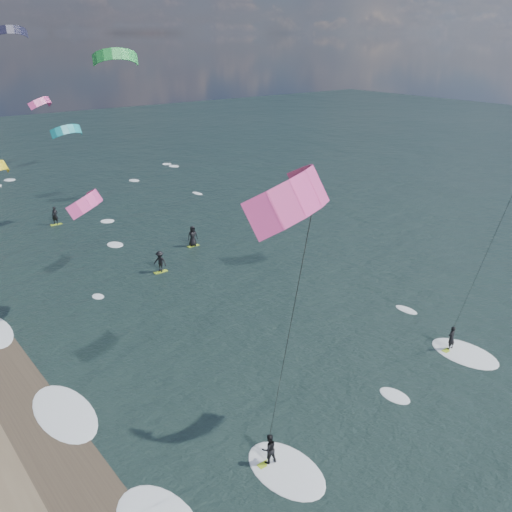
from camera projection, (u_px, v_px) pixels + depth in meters
ground at (453, 494)px, 23.32m from camera, size 260.00×260.00×0.00m
wet_sand_strip at (77, 483)px, 23.91m from camera, size 3.00×240.00×0.00m
kitesurfer_near_b at (299, 323)px, 17.33m from camera, size 6.82×8.73×15.17m
far_kitesurfers at (149, 242)px, 48.75m from camera, size 8.62×17.97×1.86m
bg_kite_field at (9, 90)px, 59.77m from camera, size 15.46×65.66×11.19m
shoreline_surf at (65, 416)px, 28.10m from camera, size 2.40×79.40×0.11m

